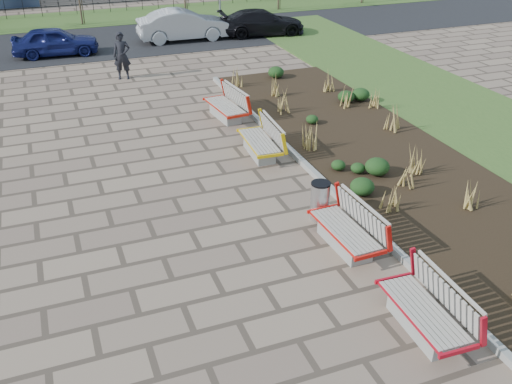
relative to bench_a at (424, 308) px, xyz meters
name	(u,v)px	position (x,y,z in m)	size (l,w,h in m)	color
ground	(238,322)	(-3.00, 1.38, -0.50)	(120.00, 120.00, 0.00)	#7C6855
planting_bed	(384,159)	(3.25, 6.38, -0.45)	(4.50, 18.00, 0.10)	black
planting_curb	(312,171)	(0.92, 6.38, -0.42)	(0.16, 18.00, 0.15)	gray
grass_verge_far	(80,19)	(-3.00, 29.38, -0.48)	(80.00, 5.00, 0.04)	#33511E
road	(92,43)	(-3.00, 23.38, -0.49)	(80.00, 7.00, 0.02)	black
bench_a	(424,308)	(0.00, 0.00, 0.00)	(0.90, 2.10, 1.00)	#B70C1D
bench_b	(345,227)	(0.00, 2.86, 0.00)	(0.90, 2.10, 1.00)	red
bench_c	(259,139)	(0.00, 8.04, 0.00)	(0.90, 2.10, 1.00)	#E8B90C
bench_d	(225,104)	(0.00, 11.24, 0.00)	(0.90, 2.10, 1.00)	red
litter_bin	(320,201)	(0.03, 4.14, -0.03)	(0.45, 0.45, 0.94)	#B2B2B7
pedestrian	(122,56)	(-2.48, 16.95, 0.45)	(0.69, 0.45, 1.90)	black
car_blue	(55,41)	(-4.80, 21.61, 0.17)	(1.54, 3.82, 1.30)	#131954
car_silver	(183,25)	(1.45, 22.32, 0.28)	(1.60, 4.59, 1.51)	#A0A2A8
car_black	(262,22)	(5.54, 21.94, 0.17)	(1.82, 4.48, 1.30)	black
railing_fence	(76,4)	(-3.00, 30.88, 0.14)	(44.00, 0.10, 1.20)	black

